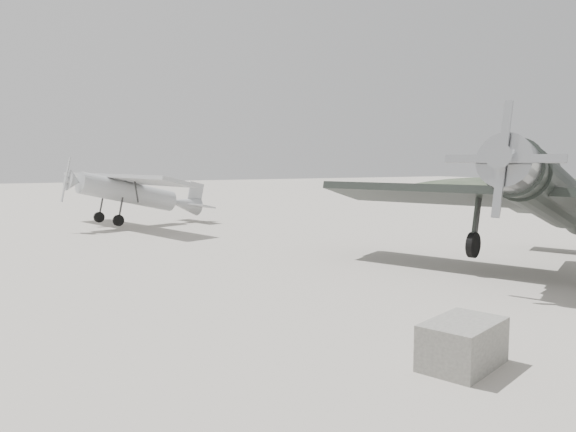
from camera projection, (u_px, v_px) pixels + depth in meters
name	position (u px, v px, depth m)	size (l,w,h in m)	color
ground	(347.00, 262.00, 18.97)	(160.00, 160.00, 0.00)	#A7A194
hill_northeast	(483.00, 186.00, 77.62)	(32.00, 16.00, 5.20)	#2A3627
lowwing_monoplane	(550.00, 195.00, 17.36)	(10.26, 13.58, 4.46)	black
highwing_monoplane	(134.00, 189.00, 29.15)	(7.91, 11.04, 3.13)	#989B9D
equipment_block	(463.00, 344.00, 9.26)	(1.53, 0.96, 0.77)	#64625C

